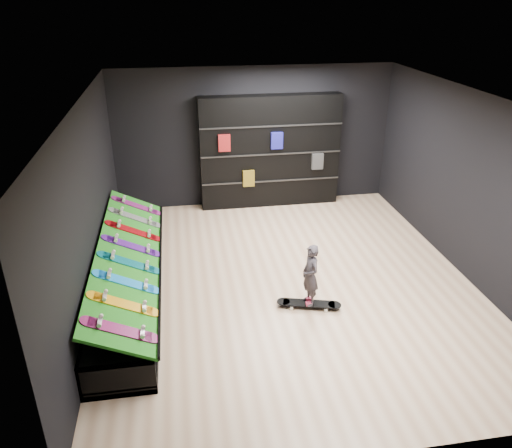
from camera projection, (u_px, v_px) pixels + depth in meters
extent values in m
cube|color=#D4B18F|center=(287.00, 281.00, 8.32)|extent=(6.00, 7.00, 0.01)
cube|color=white|center=(293.00, 100.00, 7.03)|extent=(6.00, 7.00, 0.01)
cube|color=black|center=(254.00, 137.00, 10.80)|extent=(6.00, 0.02, 3.00)
cube|color=black|center=(376.00, 342.00, 4.56)|extent=(6.00, 0.02, 3.00)
cube|color=black|center=(89.00, 211.00, 7.24)|extent=(0.02, 7.00, 3.00)
cube|color=black|center=(470.00, 187.00, 8.12)|extent=(0.02, 7.00, 3.00)
cube|color=#156710|center=(130.00, 256.00, 7.65)|extent=(0.92, 4.50, 0.46)
cube|color=black|center=(270.00, 152.00, 10.81)|extent=(3.04, 0.35, 2.43)
imported|color=black|center=(310.00, 286.00, 7.47)|extent=(0.19, 0.25, 0.59)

